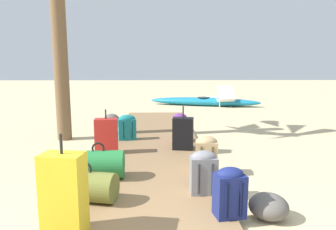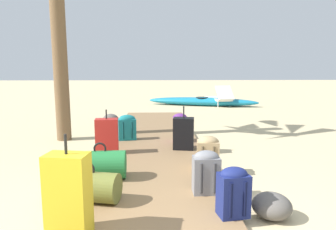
{
  "view_description": "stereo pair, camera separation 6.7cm",
  "coord_description": "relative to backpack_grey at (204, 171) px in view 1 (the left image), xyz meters",
  "views": [
    {
      "loc": [
        0.11,
        -1.73,
        1.49
      ],
      "look_at": [
        0.27,
        4.33,
        0.55
      ],
      "focal_mm": 33.27,
      "sensor_mm": 36.0,
      "label": 1
    },
    {
      "loc": [
        0.04,
        -1.73,
        1.49
      ],
      "look_at": [
        0.27,
        4.33,
        0.55
      ],
      "focal_mm": 33.27,
      "sensor_mm": 36.0,
      "label": 2
    }
  ],
  "objects": [
    {
      "name": "ground_plane",
      "position": [
        -0.6,
        1.54,
        -0.34
      ],
      "size": [
        60.0,
        60.0,
        0.0
      ],
      "primitive_type": "plane",
      "color": "#CCB789"
    },
    {
      "name": "boardwalk",
      "position": [
        -0.6,
        2.33,
        -0.3
      ],
      "size": [
        1.68,
        7.87,
        0.08
      ],
      "primitive_type": "cube",
      "color": "olive",
      "rests_on": "ground"
    },
    {
      "name": "backpack_grey",
      "position": [
        0.0,
        0.0,
        0.0
      ],
      "size": [
        0.3,
        0.23,
        0.49
      ],
      "color": "slate",
      "rests_on": "boardwalk"
    },
    {
      "name": "suitcase_red",
      "position": [
        -1.37,
        1.66,
        0.03
      ],
      "size": [
        0.38,
        0.24,
        0.73
      ],
      "color": "red",
      "rests_on": "boardwalk"
    },
    {
      "name": "backpack_tan",
      "position": [
        0.15,
        0.8,
        -0.01
      ],
      "size": [
        0.33,
        0.3,
        0.48
      ],
      "color": "tan",
      "rests_on": "boardwalk"
    },
    {
      "name": "suitcase_yellow",
      "position": [
        -1.29,
        -0.84,
        0.1
      ],
      "size": [
        0.38,
        0.28,
        0.87
      ],
      "color": "gold",
      "rests_on": "boardwalk"
    },
    {
      "name": "backpack_teal",
      "position": [
        -1.13,
        2.64,
        0.0
      ],
      "size": [
        0.37,
        0.25,
        0.49
      ],
      "color": "#197A7F",
      "rests_on": "boardwalk"
    },
    {
      "name": "backpack_purple",
      "position": [
        -0.11,
        2.46,
        0.03
      ],
      "size": [
        0.26,
        0.26,
        0.54
      ],
      "color": "#6B2D84",
      "rests_on": "boardwalk"
    },
    {
      "name": "duffel_bag_green",
      "position": [
        -1.27,
        0.5,
        -0.08
      ],
      "size": [
        0.64,
        0.37,
        0.47
      ],
      "color": "#237538",
      "rests_on": "boardwalk"
    },
    {
      "name": "suitcase_black",
      "position": [
        -0.09,
        1.9,
        0.02
      ],
      "size": [
        0.38,
        0.28,
        0.75
      ],
      "color": "black",
      "rests_on": "boardwalk"
    },
    {
      "name": "duffel_bag_olive",
      "position": [
        -1.28,
        -0.17,
        -0.1
      ],
      "size": [
        0.71,
        0.45,
        0.43
      ],
      "color": "olive",
      "rests_on": "boardwalk"
    },
    {
      "name": "backpack_navy",
      "position": [
        0.17,
        -0.56,
        -0.0
      ],
      "size": [
        0.31,
        0.26,
        0.48
      ],
      "color": "navy",
      "rests_on": "boardwalk"
    },
    {
      "name": "lounge_chair",
      "position": [
        1.89,
        8.52,
        -0.01
      ],
      "size": [
        0.9,
        1.62,
        0.8
      ],
      "color": "white",
      "rests_on": "ground"
    },
    {
      "name": "kayak",
      "position": [
        1.22,
        8.59,
        -0.18
      ],
      "size": [
        4.28,
        1.84,
        0.33
      ],
      "color": "teal",
      "rests_on": "ground"
    },
    {
      "name": "rock_right_mid",
      "position": [
        0.58,
        -0.47,
        -0.21
      ],
      "size": [
        0.54,
        0.53,
        0.26
      ],
      "primitive_type": "ellipsoid",
      "rotation": [
        0.0,
        0.0,
        0.88
      ],
      "color": "#5B5651",
      "rests_on": "ground"
    },
    {
      "name": "rock_left_mid",
      "position": [
        -1.71,
        4.44,
        -0.18
      ],
      "size": [
        0.48,
        0.49,
        0.32
      ],
      "primitive_type": "ellipsoid",
      "rotation": [
        0.0,
        0.0,
        1.74
      ],
      "color": "#5B5651",
      "rests_on": "ground"
    }
  ]
}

